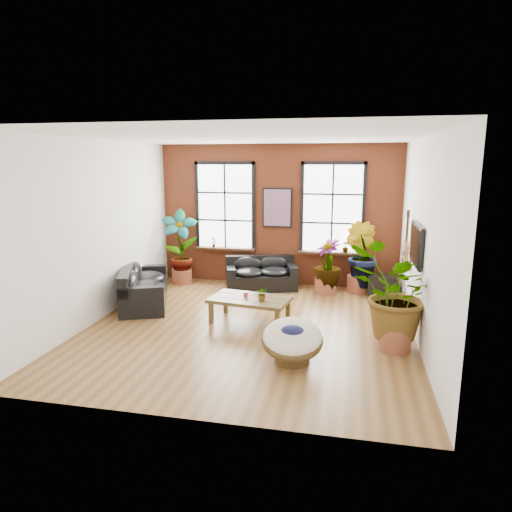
{
  "coord_description": "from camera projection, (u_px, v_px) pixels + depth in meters",
  "views": [
    {
      "loc": [
        1.8,
        -8.0,
        3.07
      ],
      "look_at": [
        0.0,
        0.6,
        1.25
      ],
      "focal_mm": 32.0,
      "sensor_mm": 36.0,
      "label": 1
    }
  ],
  "objects": [
    {
      "name": "room",
      "position": [
        251.0,
        235.0,
        8.44
      ],
      "size": [
        6.04,
        6.54,
        3.54
      ],
      "color": "brown",
      "rests_on": "ground"
    },
    {
      "name": "poster",
      "position": [
        277.0,
        208.0,
        11.31
      ],
      "size": [
        0.74,
        0.06,
        0.98
      ],
      "color": "black",
      "rests_on": "room"
    },
    {
      "name": "pot_right_wall",
      "position": [
        394.0,
        338.0,
        7.57
      ],
      "size": [
        0.57,
        0.57,
        0.4
      ],
      "rotation": [
        0.0,
        0.0,
        -0.07
      ],
      "color": "brown",
      "rests_on": "ground"
    },
    {
      "name": "pot_back_right",
      "position": [
        359.0,
        284.0,
        10.93
      ],
      "size": [
        0.69,
        0.69,
        0.4
      ],
      "rotation": [
        0.0,
        0.0,
        -0.29
      ],
      "color": "brown",
      "rests_on": "ground"
    },
    {
      "name": "table_plant",
      "position": [
        262.0,
        294.0,
        8.65
      ],
      "size": [
        0.24,
        0.21,
        0.26
      ],
      "primitive_type": "imported",
      "rotation": [
        0.0,
        0.0,
        -0.03
      ],
      "color": "#1C661B",
      "rests_on": "coffee_table"
    },
    {
      "name": "floor_plant_right_wall",
      "position": [
        395.0,
        294.0,
        7.46
      ],
      "size": [
        1.87,
        1.83,
        1.57
      ],
      "primitive_type": "imported",
      "rotation": [
        0.0,
        0.0,
        3.79
      ],
      "color": "#1C661B",
      "rests_on": "ground"
    },
    {
      "name": "pot_mid",
      "position": [
        326.0,
        285.0,
        10.84
      ],
      "size": [
        0.63,
        0.63,
        0.38
      ],
      "rotation": [
        0.0,
        0.0,
        -0.24
      ],
      "color": "brown",
      "rests_on": "ground"
    },
    {
      "name": "sill_plant_left",
      "position": [
        214.0,
        242.0,
        11.77
      ],
      "size": [
        0.17,
        0.17,
        0.27
      ],
      "primitive_type": "imported",
      "rotation": [
        0.0,
        0.0,
        0.79
      ],
      "color": "#1C661B",
      "rests_on": "room"
    },
    {
      "name": "pot_back_left",
      "position": [
        182.0,
        276.0,
        11.72
      ],
      "size": [
        0.64,
        0.64,
        0.37
      ],
      "rotation": [
        0.0,
        0.0,
        0.32
      ],
      "color": "brown",
      "rests_on": "ground"
    },
    {
      "name": "tv_wall_unit",
      "position": [
        413.0,
        247.0,
        8.32
      ],
      "size": [
        0.13,
        1.86,
        1.2
      ],
      "color": "black",
      "rests_on": "room"
    },
    {
      "name": "media_box",
      "position": [
        382.0,
        287.0,
        10.46
      ],
      "size": [
        0.67,
        0.57,
        0.52
      ],
      "rotation": [
        0.0,
        0.0,
        -0.08
      ],
      "color": "black",
      "rests_on": "ground"
    },
    {
      "name": "sofa_left",
      "position": [
        142.0,
        287.0,
        10.0
      ],
      "size": [
        1.62,
        2.33,
        0.85
      ],
      "rotation": [
        0.0,
        0.0,
        1.95
      ],
      "color": "black",
      "rests_on": "ground"
    },
    {
      "name": "floor_plant_back_left",
      "position": [
        180.0,
        244.0,
        11.52
      ],
      "size": [
        1.07,
        0.87,
        1.76
      ],
      "primitive_type": "imported",
      "rotation": [
        0.0,
        0.0,
        0.3
      ],
      "color": "#1C661B",
      "rests_on": "ground"
    },
    {
      "name": "papasan_chair",
      "position": [
        292.0,
        340.0,
        7.05
      ],
      "size": [
        1.05,
        1.07,
        0.72
      ],
      "rotation": [
        0.0,
        0.0,
        0.11
      ],
      "color": "#4C381B",
      "rests_on": "ground"
    },
    {
      "name": "floor_plant_back_right",
      "position": [
        360.0,
        254.0,
        10.79
      ],
      "size": [
        1.08,
        1.08,
        1.54
      ],
      "primitive_type": "imported",
      "rotation": [
        0.0,
        0.0,
        2.33
      ],
      "color": "#1C661B",
      "rests_on": "ground"
    },
    {
      "name": "floor_plant_mid",
      "position": [
        327.0,
        264.0,
        10.71
      ],
      "size": [
        0.92,
        0.92,
        1.16
      ],
      "primitive_type": "imported",
      "rotation": [
        0.0,
        0.0,
        5.42
      ],
      "color": "#1C661B",
      "rests_on": "ground"
    },
    {
      "name": "sofa_back",
      "position": [
        261.0,
        274.0,
        11.22
      ],
      "size": [
        1.87,
        1.31,
        0.78
      ],
      "rotation": [
        0.0,
        0.0,
        0.31
      ],
      "color": "black",
      "rests_on": "ground"
    },
    {
      "name": "sill_plant_right",
      "position": [
        345.0,
        247.0,
        11.1
      ],
      "size": [
        0.19,
        0.19,
        0.27
      ],
      "primitive_type": "imported",
      "rotation": [
        0.0,
        0.0,
        3.49
      ],
      "color": "#1C661B",
      "rests_on": "room"
    },
    {
      "name": "coffee_table",
      "position": [
        250.0,
        301.0,
        8.84
      ],
      "size": [
        1.63,
        1.08,
        0.58
      ],
      "rotation": [
        0.0,
        0.0,
        -0.15
      ],
      "color": "#453619",
      "rests_on": "ground"
    }
  ]
}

